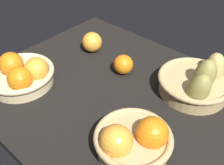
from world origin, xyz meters
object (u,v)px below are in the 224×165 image
object	(u,v)px
loose_orange_back_gap	(92,42)
loose_orange_front_gap	(123,65)
basket_far_right_pears	(197,82)
basket_near_right	(133,140)
basket_near_left	(21,74)

from	to	relation	value
loose_orange_back_gap	loose_orange_front_gap	bearing A→B (deg)	-9.00
basket_far_right_pears	loose_orange_front_gap	xyz separation A→B (cm)	(-24.91, -7.32, -0.95)
basket_far_right_pears	basket_near_right	size ratio (longest dim) A/B	1.18
basket_far_right_pears	loose_orange_back_gap	distance (cm)	43.97
basket_near_right	loose_orange_front_gap	bearing A→B (deg)	134.12
basket_near_right	loose_orange_front_gap	xyz separation A→B (cm)	(-24.05, 24.80, -0.98)
basket_near_left	loose_orange_front_gap	bearing A→B (deg)	52.99
basket_near_right	basket_far_right_pears	bearing A→B (deg)	88.46
basket_near_right	loose_orange_back_gap	bearing A→B (deg)	147.07
basket_far_right_pears	loose_orange_front_gap	size ratio (longest dim) A/B	3.38
basket_near_left	loose_orange_back_gap	bearing A→B (deg)	85.82
basket_near_right	loose_orange_back_gap	xyz separation A→B (cm)	(-42.89, 27.78, -0.53)
basket_far_right_pears	basket_near_left	size ratio (longest dim) A/B	1.05
basket_far_right_pears	basket_near_left	distance (cm)	58.01
basket_near_right	loose_orange_back_gap	distance (cm)	51.10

